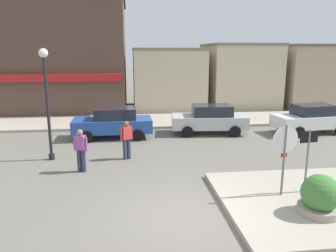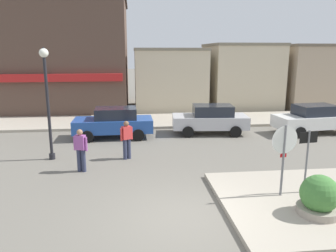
{
  "view_description": "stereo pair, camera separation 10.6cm",
  "coord_description": "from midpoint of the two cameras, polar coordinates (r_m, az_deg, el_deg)",
  "views": [
    {
      "loc": [
        -1.35,
        -7.97,
        4.35
      ],
      "look_at": [
        0.08,
        4.5,
        1.5
      ],
      "focal_mm": 35.0,
      "sensor_mm": 36.0,
      "label": 1
    },
    {
      "loc": [
        -1.25,
        -7.98,
        4.35
      ],
      "look_at": [
        0.08,
        4.5,
        1.5
      ],
      "focal_mm": 35.0,
      "sensor_mm": 36.0,
      "label": 2
    }
  ],
  "objects": [
    {
      "name": "pedestrian_crossing_near",
      "position": [
        13.55,
        -7.46,
        -2.21
      ],
      "size": [
        0.53,
        0.36,
        1.61
      ],
      "color": "#2D334C",
      "rests_on": "ground"
    },
    {
      "name": "building_storefront_right_near",
      "position": [
        30.64,
        23.38,
        8.23
      ],
      "size": [
        6.85,
        7.88,
        4.93
      ],
      "color": "tan",
      "rests_on": "ground"
    },
    {
      "name": "sidewalk_corner",
      "position": [
        10.96,
        26.01,
        -11.54
      ],
      "size": [
        6.4,
        4.8,
        0.15
      ],
      "primitive_type": "cube",
      "color": "#A89E8C",
      "rests_on": "ground"
    },
    {
      "name": "planter",
      "position": [
        9.69,
        24.63,
        -11.46
      ],
      "size": [
        1.1,
        1.1,
        1.23
      ],
      "color": "gray",
      "rests_on": "ground"
    },
    {
      "name": "stop_sign",
      "position": [
        10.16,
        19.33,
        -4.14
      ],
      "size": [
        0.82,
        0.12,
        2.3
      ],
      "color": "slate",
      "rests_on": "ground"
    },
    {
      "name": "parked_car_third",
      "position": [
        19.46,
        23.52,
        1.23
      ],
      "size": [
        4.17,
        2.22,
        1.56
      ],
      "color": "white",
      "rests_on": "ground"
    },
    {
      "name": "parked_car_nearest",
      "position": [
        17.07,
        -9.68,
        0.63
      ],
      "size": [
        4.03,
        1.94,
        1.56
      ],
      "color": "#234C9E",
      "rests_on": "ground"
    },
    {
      "name": "ground_plane",
      "position": [
        9.18,
        2.48,
        -15.5
      ],
      "size": [
        160.0,
        160.0,
        0.0
      ],
      "primitive_type": "plane",
      "color": "#6B665B"
    },
    {
      "name": "building_storefront_left_near",
      "position": [
        25.74,
        -0.22,
        8.25
      ],
      "size": [
        5.33,
        5.6,
        4.63
      ],
      "color": "beige",
      "rests_on": "ground"
    },
    {
      "name": "pedestrian_crossing_far",
      "position": [
        12.45,
        -15.19,
        -3.92
      ],
      "size": [
        0.55,
        0.33,
        1.61
      ],
      "color": "#2D334C",
      "rests_on": "ground"
    },
    {
      "name": "kerb_far",
      "position": [
        20.78,
        -2.81,
        0.9
      ],
      "size": [
        80.0,
        4.0,
        0.15
      ],
      "primitive_type": "cube",
      "color": "#A89E8C",
      "rests_on": "ground"
    },
    {
      "name": "lamp_post",
      "position": [
        13.86,
        -20.67,
        6.21
      ],
      "size": [
        0.36,
        0.36,
        4.54
      ],
      "color": "black",
      "rests_on": "ground"
    },
    {
      "name": "parked_car_second",
      "position": [
        17.85,
        7.1,
        1.25
      ],
      "size": [
        4.13,
        2.14,
        1.56
      ],
      "color": "#B7B7BC",
      "rests_on": "ground"
    },
    {
      "name": "building_storefront_left_mid",
      "position": [
        27.33,
        12.12,
        8.61
      ],
      "size": [
        5.29,
        5.83,
        4.99
      ],
      "color": "beige",
      "rests_on": "ground"
    },
    {
      "name": "building_corner_shop",
      "position": [
        27.13,
        -16.99,
        11.87
      ],
      "size": [
        8.91,
        9.32,
        8.34
      ],
      "color": "brown",
      "rests_on": "ground"
    },
    {
      "name": "one_way_sign",
      "position": [
        10.69,
        22.87,
        -4.65
      ],
      "size": [
        0.6,
        0.09,
        2.1
      ],
      "color": "slate",
      "rests_on": "ground"
    }
  ]
}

